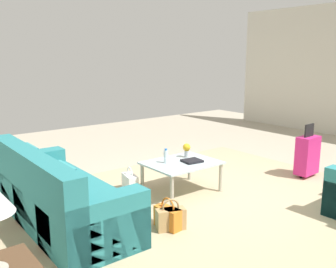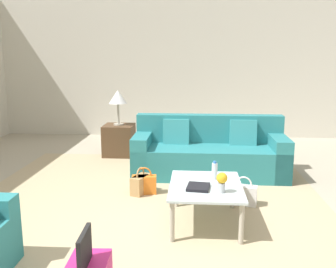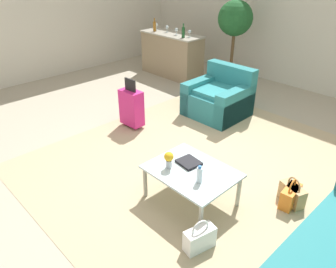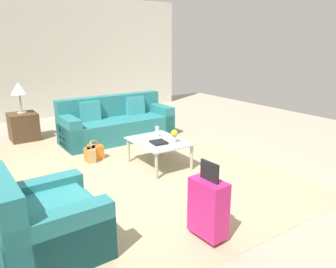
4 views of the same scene
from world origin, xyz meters
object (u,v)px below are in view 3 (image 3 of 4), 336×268
(coffee_table, at_px, (192,174))
(handbag_white, at_px, (200,238))
(water_bottle, at_px, (199,175))
(wine_glass_left_of_centre, at_px, (167,27))
(coffee_table_book, at_px, (189,162))
(bar_console, at_px, (172,54))
(wine_bottle_amber, at_px, (155,26))
(wine_glass_leftmost, at_px, (156,25))
(potted_ficus, at_px, (234,27))
(handbag_tan, at_px, (292,194))
(armchair, at_px, (220,99))
(suitcase_magenta, at_px, (132,107))
(wine_bottle_green, at_px, (183,32))
(flower_vase, at_px, (169,159))
(wine_glass_right_of_centre, at_px, (176,30))
(wine_glass_rightmost, at_px, (189,32))
(handbag_orange, at_px, (290,196))

(coffee_table, distance_m, handbag_white, 0.77)
(handbag_white, bearing_deg, water_bottle, 133.67)
(coffee_table, relative_size, wine_glass_left_of_centre, 6.35)
(coffee_table_book, height_order, bar_console, bar_console)
(wine_glass_left_of_centre, bearing_deg, wine_bottle_amber, -154.18)
(wine_glass_leftmost, relative_size, potted_ficus, 0.09)
(coffee_table, bearing_deg, handbag_tan, 44.07)
(armchair, relative_size, handbag_tan, 2.76)
(suitcase_magenta, bearing_deg, wine_bottle_green, 114.13)
(flower_vase, distance_m, wine_glass_right_of_centre, 4.50)
(coffee_table_book, relative_size, flower_vase, 1.23)
(bar_console, distance_m, handbag_tan, 4.93)
(water_bottle, bearing_deg, wine_glass_left_of_centre, 140.29)
(wine_bottle_green, bearing_deg, wine_glass_rightmost, 63.04)
(coffee_table, distance_m, flower_vase, 0.32)
(handbag_tan, xyz_separation_m, potted_ficus, (-3.05, 2.88, 1.10))
(coffee_table, xyz_separation_m, potted_ficus, (-2.20, 3.70, 0.84))
(bar_console, bearing_deg, handbag_orange, -28.09)
(armchair, height_order, coffee_table_book, armchair)
(wine_glass_left_of_centre, xyz_separation_m, suitcase_magenta, (1.68, -2.42, -0.74))
(flower_vase, bearing_deg, coffee_table, 34.29)
(handbag_white, bearing_deg, coffee_table_book, 140.72)
(wine_glass_rightmost, relative_size, wine_bottle_green, 0.51)
(wine_glass_right_of_centre, bearing_deg, wine_bottle_amber, -172.44)
(handbag_white, relative_size, potted_ficus, 0.20)
(wine_glass_rightmost, height_order, suitcase_magenta, wine_glass_rightmost)
(armchair, relative_size, handbag_orange, 2.76)
(wine_glass_rightmost, distance_m, suitcase_magenta, 2.70)
(bar_console, xyz_separation_m, potted_ficus, (1.30, 0.60, 0.72))
(flower_vase, bearing_deg, handbag_tan, 42.28)
(armchair, xyz_separation_m, wine_bottle_amber, (-2.66, 0.81, 0.81))
(armchair, height_order, handbag_tan, armchair)
(flower_vase, height_order, wine_glass_left_of_centre, wine_glass_left_of_centre)
(armchair, xyz_separation_m, bar_console, (-2.20, 0.93, 0.22))
(handbag_white, bearing_deg, handbag_tan, 77.16)
(flower_vase, height_order, wine_glass_leftmost, wine_glass_leftmost)
(water_bottle, bearing_deg, handbag_tan, 54.83)
(flower_vase, bearing_deg, wine_bottle_amber, 140.05)
(bar_console, xyz_separation_m, wine_glass_right_of_centre, (0.18, -0.03, 0.59))
(water_bottle, relative_size, wine_bottle_amber, 0.68)
(coffee_table_book, bearing_deg, handbag_white, -32.52)
(coffee_table, bearing_deg, handbag_white, -40.38)
(coffee_table_book, xyz_separation_m, wine_bottle_amber, (-3.84, 2.91, 0.66))
(handbag_orange, height_order, handbag_white, same)
(armchair, distance_m, potted_ficus, 2.00)
(wine_bottle_green, xyz_separation_m, handbag_orange, (3.88, -2.21, -0.98))
(handbag_tan, bearing_deg, wine_glass_right_of_centre, 151.69)
(handbag_orange, bearing_deg, flower_vase, -139.24)
(wine_glass_left_of_centre, height_order, wine_bottle_amber, wine_bottle_amber)
(coffee_table_book, bearing_deg, suitcase_magenta, 168.51)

